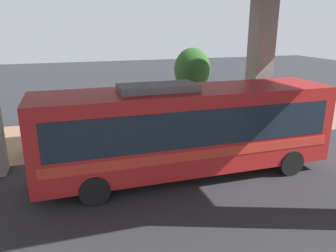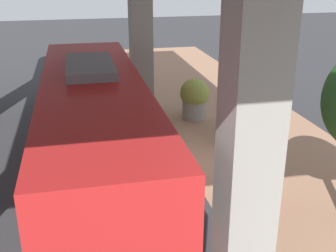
# 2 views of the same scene
# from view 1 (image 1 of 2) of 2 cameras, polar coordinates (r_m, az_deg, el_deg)

# --- Properties ---
(ground_plane) EXTENTS (80.00, 80.00, 0.00)m
(ground_plane) POSITION_cam_1_polar(r_m,az_deg,el_deg) (15.03, -5.46, -4.56)
(ground_plane) COLOR #2D2D30
(ground_plane) RESTS_ON ground
(sidewalk_strip) EXTENTS (6.00, 40.00, 0.02)m
(sidewalk_strip) POSITION_cam_1_polar(r_m,az_deg,el_deg) (17.80, -7.51, -1.09)
(sidewalk_strip) COLOR #936B51
(sidewalk_strip) RESTS_ON ground
(bus) EXTENTS (2.67, 10.94, 3.59)m
(bus) POSITION_cam_1_polar(r_m,az_deg,el_deg) (12.12, 3.26, -0.13)
(bus) COLOR #B21E1E
(bus) RESTS_ON ground
(fire_hydrant) EXTENTS (0.53, 0.25, 1.08)m
(fire_hydrant) POSITION_cam_1_polar(r_m,az_deg,el_deg) (17.05, 1.31, 0.14)
(fire_hydrant) COLOR #B21919
(fire_hydrant) RESTS_ON ground
(planter_front) EXTENTS (1.26, 1.26, 1.75)m
(planter_front) POSITION_cam_1_polar(r_m,az_deg,el_deg) (16.72, -12.54, 0.66)
(planter_front) COLOR gray
(planter_front) RESTS_ON ground
(planter_middle) EXTENTS (1.21, 1.21, 1.72)m
(planter_middle) POSITION_cam_1_polar(r_m,az_deg,el_deg) (15.90, -21.88, -1.11)
(planter_middle) COLOR gray
(planter_middle) RESTS_ON ground
(street_tree_near) EXTENTS (1.99, 1.99, 4.39)m
(street_tree_near) POSITION_cam_1_polar(r_m,az_deg,el_deg) (18.26, 4.23, 9.65)
(street_tree_near) COLOR brown
(street_tree_near) RESTS_ON ground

